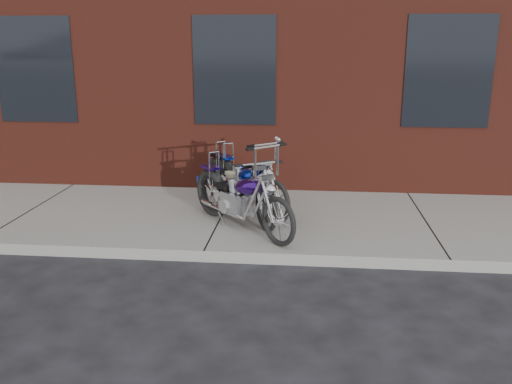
# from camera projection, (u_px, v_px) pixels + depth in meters

# --- Properties ---
(ground) EXTENTS (120.00, 120.00, 0.00)m
(ground) POSITION_uv_depth(u_px,v_px,m) (204.00, 262.00, 6.79)
(ground) COLOR black
(ground) RESTS_ON ground
(sidewalk) EXTENTS (22.00, 3.00, 0.15)m
(sidewalk) POSITION_uv_depth(u_px,v_px,m) (223.00, 219.00, 8.21)
(sidewalk) COLOR gray
(sidewalk) RESTS_ON ground
(chopper_purple) EXTENTS (1.60, 1.73, 1.26)m
(chopper_purple) POSITION_uv_depth(u_px,v_px,m) (240.00, 200.00, 7.48)
(chopper_purple) COLOR black
(chopper_purple) RESTS_ON sidewalk
(chopper_blue) EXTENTS (1.17, 2.02, 0.98)m
(chopper_blue) POSITION_uv_depth(u_px,v_px,m) (243.00, 188.00, 8.11)
(chopper_blue) COLOR black
(chopper_blue) RESTS_ON sidewalk
(chopper_third) EXTENTS (1.54, 1.76, 1.14)m
(chopper_third) POSITION_uv_depth(u_px,v_px,m) (243.00, 184.00, 8.34)
(chopper_third) COLOR black
(chopper_third) RESTS_ON sidewalk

